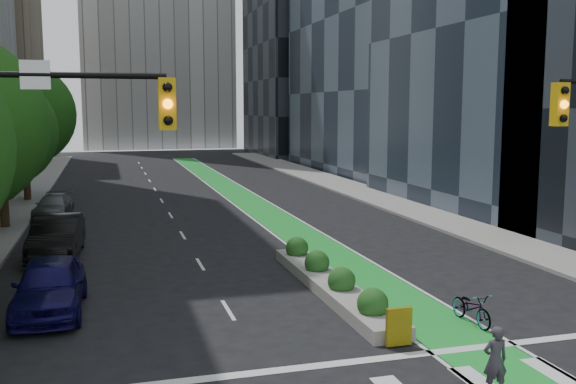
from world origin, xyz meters
TOP-DOWN VIEW (x-y plane):
  - ground at (0.00, 0.00)m, footprint 160.00×160.00m
  - sidewalk_right at (11.80, 25.00)m, footprint 3.60×90.00m
  - bike_lane_paint at (3.00, 30.00)m, footprint 2.20×70.00m
  - building_dark_end at (20.00, 68.00)m, footprint 14.00×18.00m
  - tree_midfar at (-11.00, 22.00)m, footprint 5.60×5.60m
  - tree_far at (-11.00, 32.00)m, footprint 6.60×6.60m
  - median_planter at (1.20, 7.04)m, footprint 1.20×10.26m
  - bicycle at (4.01, 2.89)m, footprint 0.74×1.84m
  - cyclist at (2.00, -1.27)m, footprint 0.59×0.42m
  - parked_car_left_near at (-7.71, 7.25)m, footprint 2.10×4.96m
  - parked_car_left_mid at (-8.02, 14.88)m, footprint 2.13×5.30m
  - parked_car_left_far at (-8.90, 25.24)m, footprint 2.23×4.50m

SIDE VIEW (x-z plane):
  - ground at x=0.00m, z-range 0.00..0.00m
  - bike_lane_paint at x=3.00m, z-range 0.00..0.01m
  - sidewalk_right at x=11.80m, z-range 0.00..0.15m
  - median_planter at x=1.20m, z-range -0.18..0.92m
  - bicycle at x=4.01m, z-range 0.00..0.95m
  - parked_car_left_far at x=-8.90m, z-range 0.00..1.26m
  - cyclist at x=2.00m, z-range 0.00..1.53m
  - parked_car_left_near at x=-7.71m, z-range 0.00..1.67m
  - parked_car_left_mid at x=-8.02m, z-range 0.00..1.71m
  - tree_midfar at x=-11.00m, z-range 1.07..8.83m
  - tree_far at x=-11.00m, z-range 1.19..10.20m
  - building_dark_end at x=20.00m, z-range 0.00..28.00m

